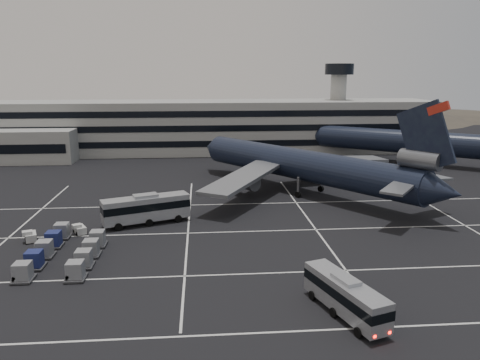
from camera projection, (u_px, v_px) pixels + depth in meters
name	position (u px, v px, depth m)	size (l,w,h in m)	color
ground	(233.00, 242.00, 61.15)	(260.00, 260.00, 0.00)	black
lane_markings	(240.00, 240.00, 61.93)	(90.00, 55.62, 0.01)	silver
terminal	(205.00, 127.00, 128.42)	(125.00, 26.00, 24.00)	gray
hills	(246.00, 142.00, 230.38)	(352.00, 180.00, 44.00)	#38332B
trijet_main	(304.00, 165.00, 84.86)	(39.88, 49.25, 18.08)	black
trijet_far	(421.00, 142.00, 111.64)	(49.67, 39.32, 18.08)	black
bus_near	(345.00, 294.00, 42.45)	(5.59, 10.65, 3.68)	gray
bus_far	(146.00, 208.00, 68.05)	(12.83, 7.24, 4.46)	gray
tug_a	(31.00, 236.00, 61.34)	(2.24, 2.77, 1.56)	beige
tug_b	(80.00, 229.00, 64.20)	(2.33, 2.68, 1.49)	beige
uld_cluster	(63.00, 251.00, 55.46)	(7.92, 15.83, 2.04)	#2D2D30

